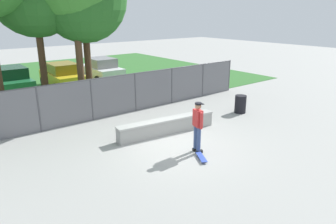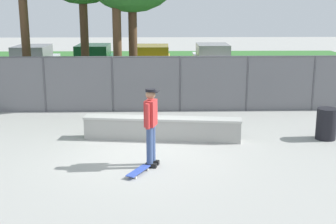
# 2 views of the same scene
# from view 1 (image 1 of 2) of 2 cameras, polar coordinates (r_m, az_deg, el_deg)

# --- Properties ---
(ground_plane) EXTENTS (80.00, 80.00, 0.00)m
(ground_plane) POSITION_cam_1_polar(r_m,az_deg,el_deg) (11.63, 2.06, -6.40)
(ground_plane) COLOR #9E9E99
(grass_strip) EXTENTS (28.48, 20.00, 0.02)m
(grass_strip) POSITION_cam_1_polar(r_m,az_deg,el_deg) (24.63, -21.42, 5.39)
(grass_strip) COLOR #336B2D
(grass_strip) RESTS_ON ground
(concrete_ledge) EXTENTS (4.40, 1.02, 0.64)m
(concrete_ledge) POSITION_cam_1_polar(r_m,az_deg,el_deg) (12.77, -0.16, -2.56)
(concrete_ledge) COLOR #999993
(concrete_ledge) RESTS_ON ground
(skateboarder) EXTENTS (0.37, 0.58, 1.84)m
(skateboarder) POSITION_cam_1_polar(r_m,az_deg,el_deg) (10.88, 5.47, -2.37)
(skateboarder) COLOR black
(skateboarder) RESTS_ON ground
(skateboard) EXTENTS (0.55, 0.80, 0.09)m
(skateboard) POSITION_cam_1_polar(r_m,az_deg,el_deg) (10.73, 6.15, -8.25)
(skateboard) COLOR #334CB2
(skateboard) RESTS_ON ground
(chainlink_fence) EXTENTS (16.55, 0.07, 1.95)m
(chainlink_fence) POSITION_cam_1_polar(r_m,az_deg,el_deg) (15.06, -9.81, 3.23)
(chainlink_fence) COLOR #4C4C51
(chainlink_fence) RESTS_ON ground
(car_green) EXTENTS (2.06, 4.22, 1.66)m
(car_green) POSITION_cam_1_polar(r_m,az_deg,el_deg) (21.34, -26.84, 5.24)
(car_green) COLOR #1E6638
(car_green) RESTS_ON ground
(car_yellow) EXTENTS (2.06, 4.22, 1.66)m
(car_yellow) POSITION_cam_1_polar(r_m,az_deg,el_deg) (21.71, -18.81, 6.38)
(car_yellow) COLOR gold
(car_yellow) RESTS_ON ground
(car_white) EXTENTS (2.06, 4.22, 1.66)m
(car_white) POSITION_cam_1_polar(r_m,az_deg,el_deg) (23.49, -12.20, 7.72)
(car_white) COLOR silver
(car_white) RESTS_ON ground
(trash_bin) EXTENTS (0.56, 0.56, 0.88)m
(trash_bin) POSITION_cam_1_polar(r_m,az_deg,el_deg) (15.82, 13.17, 1.42)
(trash_bin) COLOR black
(trash_bin) RESTS_ON ground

